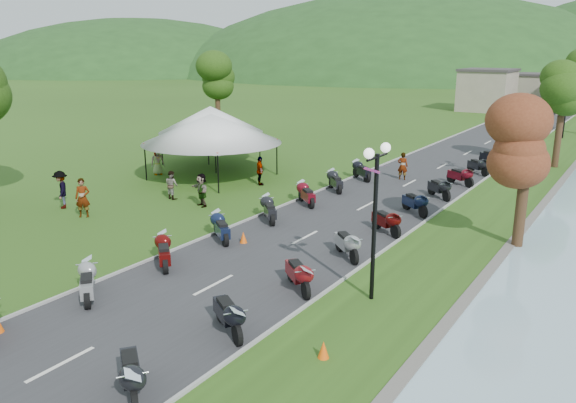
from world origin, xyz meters
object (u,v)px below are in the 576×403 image
Objects in this scene: pedestrian_b at (172,199)px; pedestrian_c at (63,208)px; vendor_tent_main at (212,146)px; pedestrian_a at (85,217)px.

pedestrian_c is (-3.35, -4.40, 0.00)m from pedestrian_b.
pedestrian_c is (-1.78, -9.60, -2.00)m from vendor_tent_main.
pedestrian_b is (1.14, 4.79, 0.00)m from pedestrian_a.
pedestrian_b is 5.53m from pedestrian_c.
pedestrian_a is at bearing 86.41° from pedestrian_b.
pedestrian_b is 0.80× the size of pedestrian_c.
pedestrian_a is 4.92m from pedestrian_b.
pedestrian_c reaches higher than pedestrian_a.
vendor_tent_main is 2.99× the size of pedestrian_c.
pedestrian_c is (-2.21, 0.39, 0.00)m from pedestrian_a.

